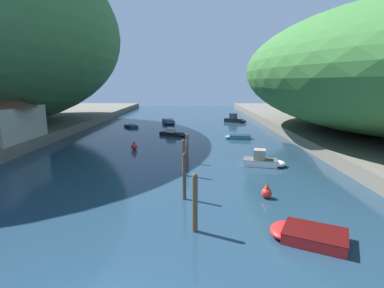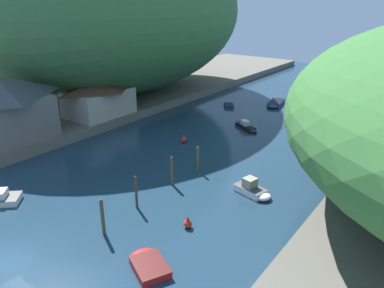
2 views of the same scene
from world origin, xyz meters
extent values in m
plane|color=#1E384C|center=(0.00, 30.00, 0.00)|extent=(130.00, 130.00, 0.00)
cube|color=#666056|center=(26.50, 30.00, 0.63)|extent=(22.00, 120.00, 1.26)
cube|color=navy|center=(-2.40, 49.72, 0.31)|extent=(2.84, 4.67, 0.62)
ellipsoid|color=navy|center=(-1.99, 47.58, 0.31)|extent=(2.33, 2.51, 0.62)
cube|color=black|center=(-2.40, 49.72, 0.63)|extent=(2.89, 4.77, 0.03)
cube|color=navy|center=(-8.30, 43.78, 0.18)|extent=(2.78, 3.03, 0.37)
ellipsoid|color=navy|center=(-9.09, 44.85, 0.18)|extent=(1.93, 1.91, 0.37)
cube|color=black|center=(-8.30, 43.78, 0.38)|extent=(2.83, 3.09, 0.03)
cube|color=white|center=(8.91, 19.26, 0.29)|extent=(3.33, 2.27, 0.58)
ellipsoid|color=white|center=(10.40, 18.92, 0.29)|extent=(1.83, 1.85, 0.58)
cube|color=#525252|center=(8.91, 19.26, 0.60)|extent=(3.40, 2.32, 0.03)
cube|color=#9E937F|center=(8.82, 19.28, 1.06)|extent=(1.29, 1.35, 0.94)
cube|color=black|center=(-0.61, 35.57, 0.22)|extent=(3.72, 2.89, 0.44)
ellipsoid|color=black|center=(0.94, 34.68, 0.22)|extent=(2.15, 1.93, 0.44)
cube|color=black|center=(-0.61, 35.57, 0.46)|extent=(3.80, 2.94, 0.03)
cube|color=silver|center=(-0.70, 35.63, 0.78)|extent=(1.52, 1.39, 0.67)
cube|color=teal|center=(9.11, 33.06, 0.25)|extent=(3.07, 2.05, 0.50)
ellipsoid|color=teal|center=(7.71, 33.29, 0.25)|extent=(1.65, 1.74, 0.50)
cube|color=#132A33|center=(9.11, 33.06, 0.51)|extent=(3.13, 2.09, 0.03)
cube|color=red|center=(8.62, 5.57, 0.27)|extent=(3.46, 3.11, 0.53)
ellipsoid|color=red|center=(7.35, 6.20, 0.27)|extent=(2.14, 2.39, 0.53)
cube|color=#450A0A|center=(8.62, 5.57, 0.55)|extent=(3.53, 3.18, 0.03)
cube|color=black|center=(10.44, 50.99, 0.33)|extent=(3.74, 3.13, 0.66)
ellipsoid|color=black|center=(11.94, 49.97, 0.33)|extent=(2.20, 2.06, 0.66)
cube|color=black|center=(10.44, 50.99, 0.68)|extent=(3.81, 3.20, 0.03)
cube|color=#333842|center=(10.35, 51.05, 1.23)|extent=(1.57, 1.48, 1.13)
cylinder|color=brown|center=(2.83, 6.55, 1.47)|extent=(0.28, 0.28, 2.94)
sphere|color=brown|center=(2.83, 6.55, 3.00)|extent=(0.26, 0.26, 0.26)
cylinder|color=#4C3D2D|center=(2.14, 10.94, 1.48)|extent=(0.23, 0.23, 2.96)
sphere|color=#4C3D2D|center=(2.14, 10.94, 3.01)|extent=(0.21, 0.21, 0.21)
cylinder|color=brown|center=(1.89, 16.15, 1.43)|extent=(0.29, 0.29, 2.86)
sphere|color=brown|center=(1.89, 16.15, 2.91)|extent=(0.26, 0.26, 0.26)
cylinder|color=brown|center=(2.11, 20.20, 1.34)|extent=(0.27, 0.27, 2.68)
sphere|color=brown|center=(2.11, 20.20, 2.74)|extent=(0.24, 0.24, 0.24)
sphere|color=red|center=(7.60, 11.16, 0.35)|extent=(0.69, 0.69, 0.69)
cone|color=red|center=(7.60, 11.16, 0.87)|extent=(0.35, 0.35, 0.35)
sphere|color=red|center=(-4.19, 25.93, 0.36)|extent=(0.72, 0.72, 0.72)
cone|color=red|center=(-4.19, 25.93, 0.90)|extent=(0.36, 0.36, 0.36)
camera|label=1|loc=(2.84, -7.72, 7.48)|focal=28.00mm
camera|label=2|loc=(23.13, -9.26, 17.41)|focal=35.00mm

